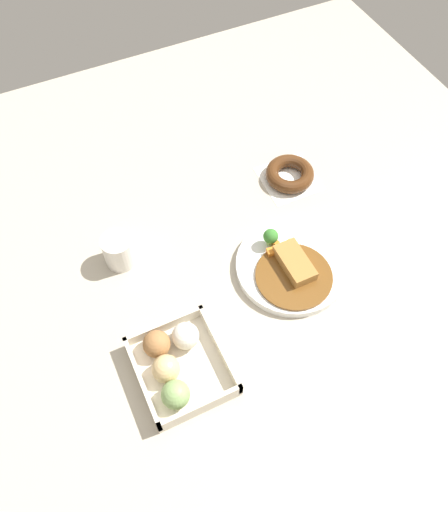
# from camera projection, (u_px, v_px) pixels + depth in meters

# --- Properties ---
(ground_plane) EXTENTS (1.60, 1.60, 0.00)m
(ground_plane) POSITION_uv_depth(u_px,v_px,m) (236.00, 273.00, 1.09)
(ground_plane) COLOR #B2A893
(curry_plate) EXTENTS (0.24, 0.24, 0.06)m
(curry_plate) POSITION_uv_depth(u_px,v_px,m) (291.00, 266.00, 1.08)
(curry_plate) COLOR white
(curry_plate) RESTS_ON ground_plane
(donut_box) EXTENTS (0.18, 0.17, 0.06)m
(donut_box) POSITION_uv_depth(u_px,v_px,m) (176.00, 364.00, 0.95)
(donut_box) COLOR beige
(donut_box) RESTS_ON ground_plane
(chocolate_ring_donut) EXTENTS (0.14, 0.14, 0.03)m
(chocolate_ring_donut) POSITION_uv_depth(u_px,v_px,m) (290.00, 174.00, 1.22)
(chocolate_ring_donut) COLOR white
(chocolate_ring_donut) RESTS_ON ground_plane
(coffee_mug) EXTENTS (0.07, 0.07, 0.08)m
(coffee_mug) POSITION_uv_depth(u_px,v_px,m) (119.00, 251.00, 1.07)
(coffee_mug) COLOR silver
(coffee_mug) RESTS_ON ground_plane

